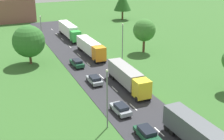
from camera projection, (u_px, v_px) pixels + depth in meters
road at (141, 114)px, 43.92m from camera, size 10.00×140.00×0.06m
lane_marking_centre at (147, 120)px, 42.33m from camera, size 0.16×123.15×0.01m
truck_lead at (201, 136)px, 34.89m from camera, size 2.80×12.47×3.51m
truck_second at (128, 77)px, 52.00m from camera, size 2.66×12.56×3.44m
truck_third at (91, 47)px, 68.67m from camera, size 2.79×12.65×3.45m
truck_fourth at (69, 30)px, 83.52m from camera, size 2.63×13.83×3.75m
car_second at (147, 134)px, 37.67m from camera, size 1.90×4.46×1.43m
car_third at (121, 109)px, 43.84m from camera, size 1.99×4.03×1.42m
car_fourth at (94, 80)px, 54.01m from camera, size 1.94×4.19×1.42m
car_fifth at (77, 63)px, 62.27m from camera, size 2.01×4.52×1.51m
lamppost_second at (107, 96)px, 38.87m from camera, size 0.36×0.36×8.43m
lamppost_third at (122, 43)px, 61.14m from camera, size 0.36×0.36×9.05m
lamppost_fourth at (41, 30)px, 74.61m from camera, size 0.36×0.36×7.88m
tree_birch at (123, 1)px, 105.62m from camera, size 6.13×6.13×10.08m
tree_maple at (29, 41)px, 62.57m from camera, size 6.75×6.75×8.33m
tree_elm at (144, 30)px, 70.15m from camera, size 5.26×5.26×7.99m
distant_building at (11, 10)px, 103.68m from camera, size 15.35×8.93×8.02m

